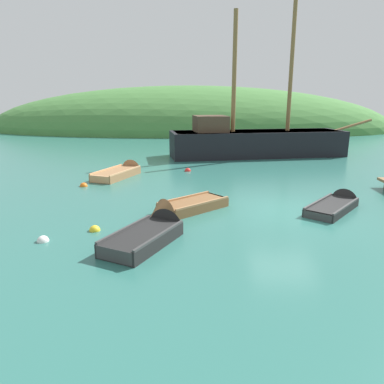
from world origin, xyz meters
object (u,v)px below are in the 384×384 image
Objects in this scene: rowboat_portside at (182,210)px; buoy_white at (43,241)px; rowboat_center at (123,173)px; rowboat_outer_left at (337,205)px; buoy_orange at (84,186)px; rowboat_near_dock at (153,235)px; sailing_ship at (255,146)px; buoy_red at (188,171)px; buoy_yellow at (95,231)px.

rowboat_portside reaches higher than buoy_white.
rowboat_outer_left is (9.67, -5.70, -0.05)m from rowboat_center.
rowboat_portside is 6.36m from buoy_orange.
buoy_orange is (-1.04, 6.88, 0.00)m from buoy_white.
rowboat_near_dock is at bearing -142.28° from rowboat_center.
sailing_ship is at bearing 45.02° from rowboat_outer_left.
buoy_red is 6.22m from buoy_orange.
sailing_ship is 4.32× the size of rowboat_near_dock.
rowboat_near_dock is (2.96, -9.20, 0.01)m from rowboat_center.
sailing_ship reaches higher than buoy_orange.
sailing_ship reaches higher than rowboat_near_dock.
sailing_ship is at bearing -151.31° from rowboat_portside.
rowboat_portside reaches higher than buoy_orange.
rowboat_center is at bearing 42.19° from rowboat_near_dock.
rowboat_portside is 2.74m from rowboat_near_dock.
rowboat_center reaches higher than buoy_red.
rowboat_center is (-3.68, 6.55, 0.02)m from rowboat_portside.
buoy_white is at bearing -109.36° from buoy_red.
rowboat_outer_left is at bearing -38.14° from rowboat_near_dock.
buoy_orange reaches higher than buoy_white.
buoy_orange is at bearing 173.15° from rowboat_center.
buoy_white is 6.96m from buoy_orange.
buoy_orange is at bearing -145.93° from sailing_ship.
rowboat_portside is at bearing -130.84° from rowboat_center.
rowboat_outer_left is at bearing -15.63° from buoy_orange.
rowboat_near_dock is at bearing -17.96° from buoy_yellow.
rowboat_portside is at bearing 36.64° from buoy_white.
rowboat_near_dock is 10.51m from buoy_red.
sailing_ship is 41.57× the size of buoy_red.
rowboat_portside is 7.52m from rowboat_center.
rowboat_portside is at bearing 36.68° from buoy_yellow.
rowboat_center is 3.74m from buoy_red.
rowboat_outer_left is at bearing -48.61° from buoy_red.
sailing_ship reaches higher than rowboat_center.
sailing_ship is 42.73× the size of buoy_white.
rowboat_portside is 6.05m from rowboat_outer_left.
rowboat_center is 11.23m from rowboat_outer_left.
buoy_orange is (-1.32, -2.62, -0.13)m from rowboat_center.
buoy_orange reaches higher than buoy_yellow.
rowboat_near_dock is 9.86× the size of buoy_yellow.
buoy_white is (-1.28, -0.95, 0.00)m from buoy_yellow.
rowboat_portside reaches higher than rowboat_outer_left.
rowboat_portside is at bearing 136.22° from rowboat_outer_left.
buoy_red is at bearing 70.64° from buoy_white.
rowboat_portside reaches higher than buoy_red.
rowboat_center reaches higher than buoy_yellow.
rowboat_outer_left is 9.32m from buoy_red.
buoy_yellow is (-8.68, -2.86, -0.08)m from rowboat_outer_left.
rowboat_center is 11.10× the size of buoy_white.
sailing_ship is 17.19m from buoy_yellow.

